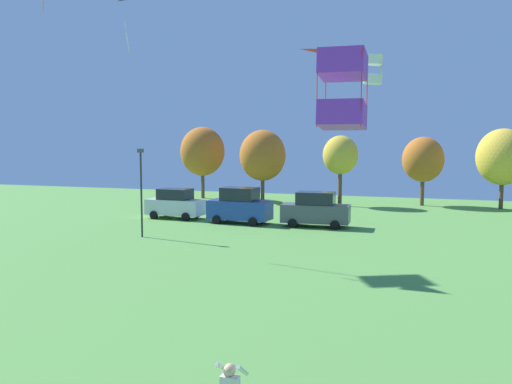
{
  "coord_description": "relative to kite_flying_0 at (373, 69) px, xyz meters",
  "views": [
    {
      "loc": [
        3.1,
        1.14,
        6.08
      ],
      "look_at": [
        -1.47,
        14.73,
        4.7
      ],
      "focal_mm": 38.0,
      "sensor_mm": 36.0,
      "label": 1
    }
  ],
  "objects": [
    {
      "name": "light_post_1",
      "position": [
        -13.39,
        -6.03,
        -7.39
      ],
      "size": [
        0.36,
        0.2,
        5.54
      ],
      "color": "#2D2D33",
      "rests_on": "ground"
    },
    {
      "name": "treeline_tree_3",
      "position": [
        2.8,
        16.68,
        -6.28
      ],
      "size": [
        3.79,
        3.79,
        6.37
      ],
      "color": "brown",
      "rests_on": "ground"
    },
    {
      "name": "treeline_tree_0",
      "position": [
        -19.12,
        16.03,
        -5.67
      ],
      "size": [
        4.59,
        4.59,
        7.42
      ],
      "color": "brown",
      "rests_on": "ground"
    },
    {
      "name": "parked_car_third_from_left",
      "position": [
        -3.91,
        1.36,
        -9.34
      ],
      "size": [
        4.81,
        2.21,
        2.47
      ],
      "rotation": [
        0.0,
        0.0,
        0.05
      ],
      "color": "#4C5156",
      "rests_on": "ground"
    },
    {
      "name": "parked_car_leftmost",
      "position": [
        -15.1,
        1.88,
        -9.4
      ],
      "size": [
        4.49,
        2.13,
        2.32
      ],
      "rotation": [
        0.0,
        0.0,
        -0.03
      ],
      "color": "silver",
      "rests_on": "ground"
    },
    {
      "name": "kite_flying_5",
      "position": [
        1.84,
        -22.1,
        -3.24
      ],
      "size": [
        1.15,
        1.21,
        1.96
      ],
      "color": "purple"
    },
    {
      "name": "parked_car_second_from_left",
      "position": [
        -9.51,
        1.17,
        -9.27
      ],
      "size": [
        4.66,
        2.31,
        2.63
      ],
      "rotation": [
        0.0,
        0.0,
        -0.06
      ],
      "color": "#234299",
      "rests_on": "ground"
    },
    {
      "name": "kite_flying_7",
      "position": [
        -12.16,
        -10.13,
        2.15
      ],
      "size": [
        1.87,
        1.82,
        2.23
      ],
      "color": "black"
    },
    {
      "name": "treeline_tree_4",
      "position": [
        9.5,
        16.34,
        -5.96
      ],
      "size": [
        4.51,
        4.51,
        7.08
      ],
      "color": "brown",
      "rests_on": "ground"
    },
    {
      "name": "treeline_tree_2",
      "position": [
        -4.4,
        14.05,
        -5.88
      ],
      "size": [
        3.23,
        3.23,
        6.48
      ],
      "color": "brown",
      "rests_on": "ground"
    },
    {
      "name": "kite_flying_2",
      "position": [
        -2.78,
        -3.12,
        -0.02
      ],
      "size": [
        2.33,
        1.98,
        0.07
      ],
      "color": "red"
    },
    {
      "name": "treeline_tree_1",
      "position": [
        -12.04,
        14.44,
        -5.98
      ],
      "size": [
        4.48,
        4.48,
        7.05
      ],
      "color": "brown",
      "rests_on": "ground"
    },
    {
      "name": "kite_flying_0",
      "position": [
        0.0,
        0.0,
        0.0
      ],
      "size": [
        1.33,
        1.3,
        1.89
      ],
      "color": "white"
    }
  ]
}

